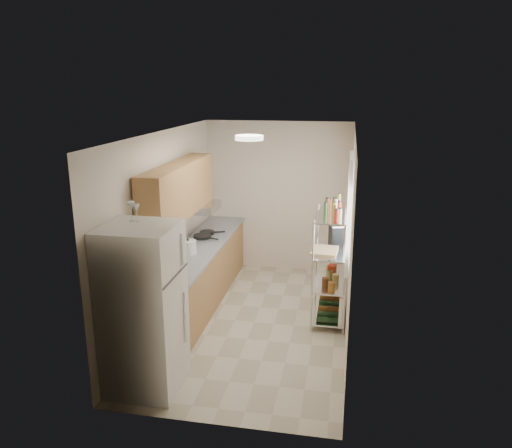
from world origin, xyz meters
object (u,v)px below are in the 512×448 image
(frying_pan_large, at_px, (202,236))
(espresso_machine, at_px, (336,234))
(refrigerator, at_px, (143,309))
(rice_cooker, at_px, (188,247))
(cutting_board, at_px, (325,251))

(frying_pan_large, height_order, espresso_machine, espresso_machine)
(refrigerator, height_order, espresso_machine, refrigerator)
(rice_cooker, distance_m, frying_pan_large, 0.76)
(frying_pan_large, height_order, cutting_board, cutting_board)
(refrigerator, distance_m, espresso_machine, 3.02)
(rice_cooker, bearing_deg, cutting_board, 3.07)
(rice_cooker, bearing_deg, frying_pan_large, 91.46)
(refrigerator, distance_m, rice_cooker, 1.82)
(refrigerator, relative_size, rice_cooker, 7.75)
(cutting_board, distance_m, espresso_machine, 0.43)
(refrigerator, height_order, cutting_board, refrigerator)
(frying_pan_large, xyz_separation_m, cutting_board, (1.91, -0.65, 0.10))
(refrigerator, height_order, frying_pan_large, refrigerator)
(cutting_board, xyz_separation_m, espresso_machine, (0.13, 0.39, 0.13))
(espresso_machine, bearing_deg, refrigerator, -145.73)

